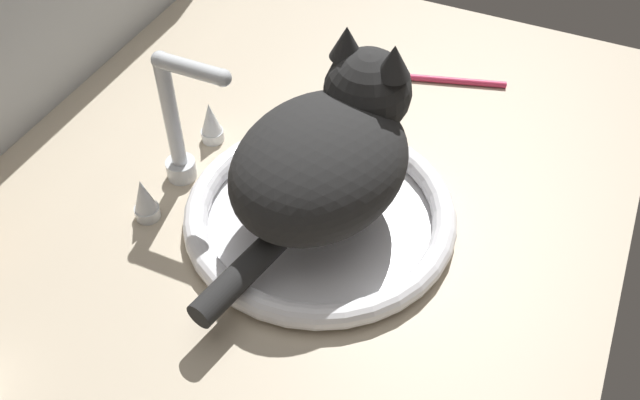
% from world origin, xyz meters
% --- Properties ---
extents(countertop, '(1.03, 0.82, 0.03)m').
position_xyz_m(countertop, '(0.00, 0.00, 0.01)').
color(countertop, '#B7A88E').
rests_on(countertop, ground).
extents(backsplash_wall, '(1.03, 0.02, 0.35)m').
position_xyz_m(backsplash_wall, '(0.00, 0.42, 0.18)').
color(backsplash_wall, '#B2B7BC').
rests_on(backsplash_wall, ground).
extents(sink_basin, '(0.34, 0.34, 0.03)m').
position_xyz_m(sink_basin, '(-0.05, -0.05, 0.04)').
color(sink_basin, white).
rests_on(sink_basin, countertop).
extents(faucet, '(0.20, 0.11, 0.20)m').
position_xyz_m(faucet, '(-0.05, 0.15, 0.11)').
color(faucet, silver).
rests_on(faucet, countertop).
extents(cat, '(0.37, 0.24, 0.19)m').
position_xyz_m(cat, '(-0.03, -0.05, 0.14)').
color(cat, black).
rests_on(cat, sink_basin).
extents(toothbrush, '(0.06, 0.17, 0.02)m').
position_xyz_m(toothbrush, '(0.30, -0.10, 0.04)').
color(toothbrush, '#D83359').
rests_on(toothbrush, countertop).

